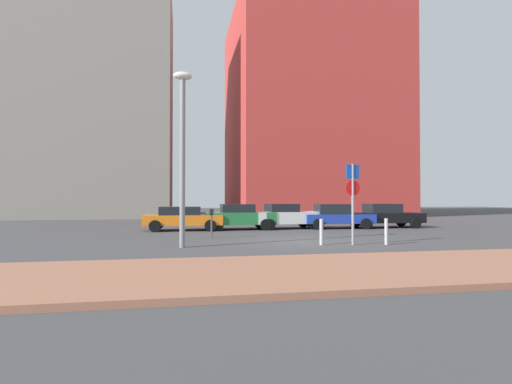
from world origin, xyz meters
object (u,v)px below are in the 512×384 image
object	(u,v)px
parked_car_green	(239,216)
parked_car_black	(384,216)
parking_sign_post	(353,194)
parking_meter	(212,219)
parked_car_blue	(336,216)
parked_car_orange	(183,218)
traffic_bollard_mid	(321,232)
parked_car_white	(286,216)
traffic_bollard_near	(386,232)
street_lamp	(183,143)

from	to	relation	value
parked_car_green	parked_car_black	xyz separation A→B (m)	(9.03, -0.20, -0.02)
parking_sign_post	parking_meter	bearing A→B (deg)	145.31
parked_car_green	parked_car_blue	bearing A→B (deg)	-2.05
parked_car_orange	parked_car_blue	distance (m)	9.12
parked_car_green	parked_car_blue	distance (m)	5.89
parking_meter	traffic_bollard_mid	bearing A→B (deg)	-39.96
parked_car_orange	traffic_bollard_mid	world-z (taller)	parked_car_orange
parked_car_white	traffic_bollard_near	bearing A→B (deg)	-78.62
parking_meter	traffic_bollard_mid	world-z (taller)	parking_meter
parked_car_white	parked_car_black	distance (m)	6.20
parked_car_green	traffic_bollard_mid	xyz separation A→B (m)	(2.05, -8.09, -0.26)
parked_car_white	traffic_bollard_near	world-z (taller)	parked_car_white
traffic_bollard_near	parking_meter	bearing A→B (deg)	150.00
parked_car_black	parking_meter	xyz separation A→B (m)	(-10.98, -4.54, 0.12)
parked_car_green	parked_car_white	bearing A→B (deg)	1.36
parked_car_orange	street_lamp	world-z (taller)	street_lamp
parked_car_orange	parked_car_white	world-z (taller)	parked_car_white
street_lamp	parked_car_orange	bearing A→B (deg)	89.83
parked_car_white	parking_meter	distance (m)	6.78
parked_car_blue	parking_meter	world-z (taller)	parked_car_blue
parked_car_orange	traffic_bollard_near	world-z (taller)	parked_car_orange
parked_car_black	street_lamp	size ratio (longest dim) A/B	0.71
parked_car_white	parked_car_black	bearing A→B (deg)	-2.48
parked_car_green	parking_sign_post	distance (m)	9.03
street_lamp	traffic_bollard_mid	bearing A→B (deg)	-2.16
parked_car_white	parked_car_green	bearing A→B (deg)	-178.64
street_lamp	parked_car_green	bearing A→B (deg)	67.58
parked_car_blue	traffic_bollard_near	distance (m)	8.40
street_lamp	traffic_bollard_mid	distance (m)	6.28
parked_car_blue	parking_sign_post	bearing A→B (deg)	-108.00
parked_car_orange	parked_car_green	bearing A→B (deg)	1.75
parked_car_white	street_lamp	distance (m)	10.49
parked_car_green	parking_meter	world-z (taller)	parked_car_green
parked_car_white	street_lamp	xyz separation A→B (m)	(-6.09, -7.96, 3.09)
parked_car_blue	traffic_bollard_near	size ratio (longest dim) A/B	4.21
parked_car_orange	parking_sign_post	world-z (taller)	parking_sign_post
parked_car_green	parked_car_blue	size ratio (longest dim) A/B	0.93
parked_car_green	parked_car_white	distance (m)	2.84
parked_car_green	traffic_bollard_near	size ratio (longest dim) A/B	3.91
parked_car_orange	parking_meter	distance (m)	4.82
parked_car_orange	parked_car_blue	world-z (taller)	parked_car_blue
parked_car_white	traffic_bollard_near	distance (m)	8.74
parked_car_black	traffic_bollard_near	distance (m)	9.43
parked_car_blue	parked_car_black	xyz separation A→B (m)	(3.14, 0.01, -0.00)
parked_car_green	parking_meter	xyz separation A→B (m)	(-1.95, -4.74, 0.10)
parked_car_green	parked_car_black	world-z (taller)	same
parked_car_orange	parked_car_black	xyz separation A→B (m)	(12.26, -0.10, 0.03)
parked_car_blue	traffic_bollard_mid	size ratio (longest dim) A/B	4.27
street_lamp	parking_sign_post	bearing A→B (deg)	-3.90
traffic_bollard_near	traffic_bollard_mid	size ratio (longest dim) A/B	1.02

